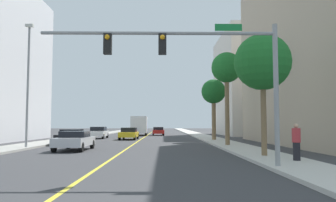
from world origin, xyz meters
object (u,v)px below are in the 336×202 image
(car_white, at_px, (98,132))
(delivery_truck, at_px, (140,125))
(palm_near, at_px, (263,63))
(pedestrian, at_px, (296,142))
(car_black, at_px, (72,136))
(car_yellow, at_px, (129,133))
(car_silver, at_px, (75,140))
(traffic_signal_mast, at_px, (201,60))
(street_lamp, at_px, (28,79))
(car_red, at_px, (158,131))
(palm_mid, at_px, (227,69))
(palm_far, at_px, (214,93))

(car_white, bearing_deg, delivery_truck, -110.96)
(palm_near, bearing_deg, pedestrian, -73.28)
(car_white, bearing_deg, car_black, 90.10)
(car_black, height_order, car_yellow, car_yellow)
(car_black, xyz_separation_m, car_silver, (2.03, -6.60, -0.01))
(traffic_signal_mast, distance_m, street_lamp, 16.01)
(pedestrian, bearing_deg, delivery_truck, 108.92)
(car_white, relative_size, car_red, 0.93)
(car_yellow, bearing_deg, palm_near, -65.38)
(palm_near, xyz_separation_m, delivery_truck, (-9.16, 35.65, -3.47))
(delivery_truck, bearing_deg, car_white, -112.54)
(street_lamp, relative_size, car_yellow, 1.98)
(palm_mid, height_order, car_black, palm_mid)
(car_white, xyz_separation_m, car_black, (0.04, -12.21, -0.05))
(delivery_truck, height_order, pedestrian, delivery_truck)
(street_lamp, distance_m, car_red, 30.78)
(palm_mid, xyz_separation_m, car_black, (-13.23, 3.14, -5.50))
(delivery_truck, bearing_deg, car_black, -102.00)
(palm_near, relative_size, delivery_truck, 0.77)
(car_silver, bearing_deg, street_lamp, 161.12)
(delivery_truck, relative_size, pedestrian, 5.01)
(car_red, relative_size, delivery_truck, 0.53)
(palm_mid, relative_size, car_silver, 1.71)
(street_lamp, distance_m, car_white, 18.11)
(palm_far, bearing_deg, traffic_signal_mast, -99.83)
(car_white, bearing_deg, palm_mid, 130.74)
(car_silver, xyz_separation_m, pedestrian, (12.15, -7.91, 0.29))
(traffic_signal_mast, height_order, car_black, traffic_signal_mast)
(palm_near, distance_m, palm_mid, 9.00)
(street_lamp, bearing_deg, delivery_truck, 78.04)
(palm_far, distance_m, pedestrian, 20.74)
(palm_mid, bearing_deg, delivery_truck, 108.50)
(palm_near, bearing_deg, car_white, 119.06)
(car_yellow, xyz_separation_m, delivery_truck, (0.19, 14.21, 0.89))
(palm_mid, xyz_separation_m, car_yellow, (-9.13, 12.51, -5.49))
(palm_far, relative_size, car_yellow, 1.41)
(traffic_signal_mast, distance_m, delivery_truck, 40.46)
(traffic_signal_mast, distance_m, palm_mid, 13.88)
(palm_near, distance_m, car_yellow, 23.79)
(palm_near, distance_m, palm_far, 17.86)
(traffic_signal_mast, relative_size, car_red, 2.13)
(street_lamp, relative_size, palm_near, 1.40)
(pedestrian, bearing_deg, car_silver, 151.32)
(traffic_signal_mast, distance_m, car_black, 19.40)
(car_black, xyz_separation_m, delivery_truck, (4.29, 23.59, 0.89))
(palm_mid, xyz_separation_m, car_silver, (-11.20, -3.46, -5.51))
(palm_near, relative_size, car_black, 1.57)
(car_silver, relative_size, delivery_truck, 0.52)
(car_yellow, distance_m, pedestrian, 25.92)
(palm_near, relative_size, car_white, 1.56)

